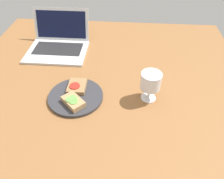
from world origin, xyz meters
TOP-DOWN VIEW (x-y plane):
  - wooden_table at (0.00, 0.00)cm, footprint 140.00×140.00cm
  - plate at (-11.34, -7.71)cm, footprint 24.06×24.06cm
  - sandwich_with_cucumber at (-11.15, -12.77)cm, footprint 11.28×11.23cm
  - sandwich_with_tomato at (-11.61, -2.73)cm, footprint 8.08×9.87cm
  - wine_glass at (20.61, -5.34)cm, footprint 8.64×8.64cm
  - laptop at (-29.24, 32.62)cm, footprint 32.94×31.04cm

SIDE VIEW (x-z plane):
  - wooden_table at x=0.00cm, z-range 0.00..3.00cm
  - plate at x=-11.34cm, z-range 3.00..4.43cm
  - sandwich_with_tomato at x=-11.61cm, z-range 4.27..6.61cm
  - sandwich_with_cucumber at x=-11.15cm, z-range 4.32..7.28cm
  - laptop at x=-29.24cm, z-range -2.69..16.16cm
  - wine_glass at x=20.61cm, z-range 5.65..19.14cm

